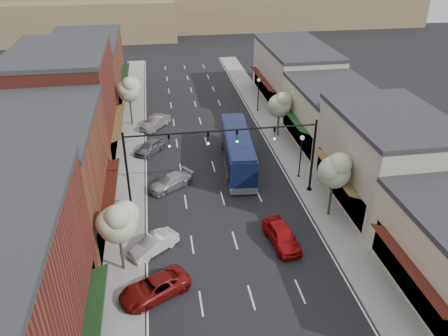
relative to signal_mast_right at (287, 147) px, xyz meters
name	(u,v)px	position (x,y,z in m)	size (l,w,h in m)	color
ground	(240,257)	(-5.62, -8.00, -4.62)	(160.00, 160.00, 0.00)	black
sidewalk_left	(130,152)	(-14.02, 10.50, -4.55)	(2.80, 73.00, 0.15)	gray
sidewalk_right	(282,141)	(2.78, 10.50, -4.55)	(2.80, 73.00, 0.15)	gray
curb_left	(143,151)	(-12.62, 10.50, -4.55)	(0.25, 73.00, 0.17)	gray
curb_right	(270,142)	(1.38, 10.50, -4.55)	(0.25, 73.00, 0.17)	gray
bldg_left_midnear	(40,177)	(-19.85, -2.00, 0.03)	(10.14, 14.10, 9.40)	brown
bldg_left_midfar	(67,103)	(-19.86, 12.00, 0.78)	(10.14, 14.10, 10.90)	maroon
bldg_left_far	(87,71)	(-19.84, 28.00, -0.46)	(10.14, 18.10, 8.40)	brown
bldg_right_midnear	(385,159)	(8.10, -2.00, -0.72)	(9.14, 12.10, 7.90)	#B1A697
bldg_right_midfar	(332,114)	(8.08, 10.00, -1.46)	(9.14, 12.10, 6.40)	beige
bldg_right_far	(294,73)	(8.09, 24.00, -0.96)	(9.14, 16.10, 7.40)	#B1A697
hill_near	(57,18)	(-30.62, 70.00, -0.62)	(50.00, 20.00, 8.00)	#7A6647
signal_mast_right	(287,147)	(0.00, 0.00, 0.00)	(8.22, 0.46, 7.00)	black
signal_mast_left	(155,157)	(-11.24, 0.00, 0.00)	(8.22, 0.46, 7.00)	black
tree_right_near	(335,169)	(2.73, -4.05, -0.17)	(2.85, 2.65, 5.95)	#47382B
tree_right_far	(280,104)	(2.73, 11.95, -0.63)	(2.85, 2.65, 5.43)	#47382B
tree_left_near	(118,221)	(-13.87, -8.05, -0.40)	(2.85, 2.65, 5.69)	#47382B
tree_left_far	(129,89)	(-13.87, 17.95, -0.02)	(2.85, 2.65, 6.13)	#47382B
lamp_post_near	(301,150)	(2.18, 2.50, -1.62)	(0.44, 0.44, 4.44)	black
lamp_post_far	(258,89)	(2.18, 20.00, -1.62)	(0.44, 0.44, 4.44)	black
coach_bus	(237,150)	(-3.24, 5.72, -2.79)	(3.41, 11.62, 3.51)	#0E1538
red_hatchback	(282,235)	(-2.20, -6.94, -3.85)	(1.83, 4.54, 1.55)	#990B0C
parked_car_a	(154,288)	(-11.82, -10.79, -3.97)	(2.17, 4.70, 1.31)	maroon
parked_car_b	(154,244)	(-11.79, -6.29, -3.98)	(1.36, 3.91, 1.29)	silver
parked_car_c	(170,182)	(-10.11, 2.59, -3.99)	(1.78, 4.39, 1.27)	#A09FA4
parked_car_d	(150,147)	(-11.82, 10.20, -3.93)	(1.64, 4.08, 1.39)	slate
parked_car_e	(155,122)	(-11.14, 16.63, -3.90)	(1.54, 4.41, 1.45)	gray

